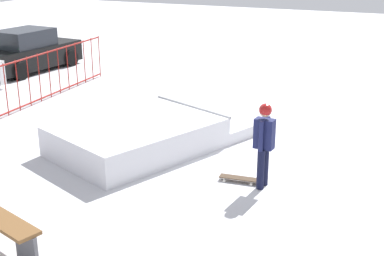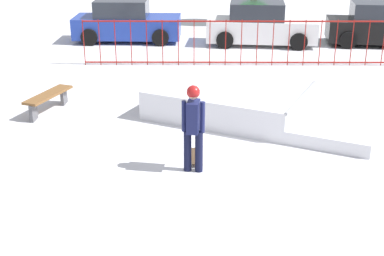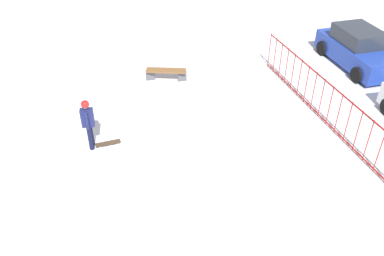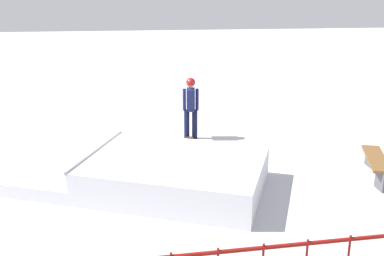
{
  "view_description": "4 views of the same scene",
  "coord_description": "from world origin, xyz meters",
  "px_view_note": "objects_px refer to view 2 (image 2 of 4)",
  "views": [
    {
      "loc": [
        -10.68,
        -4.55,
        4.54
      ],
      "look_at": [
        -0.99,
        -0.16,
        0.9
      ],
      "focal_mm": 49.6,
      "sensor_mm": 36.0,
      "label": 1
    },
    {
      "loc": [
        -0.71,
        -11.13,
        4.6
      ],
      "look_at": [
        -1.31,
        -2.12,
        1.0
      ],
      "focal_mm": 49.93,
      "sensor_mm": 36.0,
      "label": 2
    },
    {
      "loc": [
        9.48,
        -1.09,
        8.02
      ],
      "look_at": [
        -0.77,
        1.31,
        0.6
      ],
      "focal_mm": 38.16,
      "sensor_mm": 36.0,
      "label": 3
    },
    {
      "loc": [
        -0.01,
        10.39,
        4.28
      ],
      "look_at": [
        -1.15,
        -0.01,
        0.9
      ],
      "focal_mm": 43.61,
      "sensor_mm": 36.0,
      "label": 4
    }
  ],
  "objects_px": {
    "park_bench": "(49,98)",
    "parked_car_white": "(260,25)",
    "parked_car_black": "(382,26)",
    "skater": "(193,122)",
    "skate_ramp": "(247,104)",
    "parked_car_blue": "(126,22)",
    "skateboard": "(196,156)"
  },
  "relations": [
    {
      "from": "park_bench",
      "to": "parked_car_white",
      "type": "xyz_separation_m",
      "value": [
        5.66,
        8.0,
        0.37
      ]
    },
    {
      "from": "parked_car_white",
      "to": "parked_car_black",
      "type": "relative_size",
      "value": 0.99
    },
    {
      "from": "skater",
      "to": "parked_car_blue",
      "type": "height_order",
      "value": "skater"
    },
    {
      "from": "skateboard",
      "to": "parked_car_black",
      "type": "relative_size",
      "value": 0.19
    },
    {
      "from": "parked_car_blue",
      "to": "parked_car_white",
      "type": "relative_size",
      "value": 1.0
    },
    {
      "from": "skater",
      "to": "parked_car_white",
      "type": "relative_size",
      "value": 0.41
    },
    {
      "from": "park_bench",
      "to": "parked_car_white",
      "type": "bearing_deg",
      "value": 54.73
    },
    {
      "from": "skate_ramp",
      "to": "park_bench",
      "type": "height_order",
      "value": "skate_ramp"
    },
    {
      "from": "parked_car_blue",
      "to": "parked_car_black",
      "type": "relative_size",
      "value": 0.99
    },
    {
      "from": "skater",
      "to": "skateboard",
      "type": "bearing_deg",
      "value": 1.72
    },
    {
      "from": "parked_car_blue",
      "to": "parked_car_white",
      "type": "height_order",
      "value": "same"
    },
    {
      "from": "parked_car_white",
      "to": "parked_car_black",
      "type": "xyz_separation_m",
      "value": [
        4.58,
        0.23,
        0.0
      ]
    },
    {
      "from": "parked_car_blue",
      "to": "parked_car_white",
      "type": "distance_m",
      "value": 5.2
    },
    {
      "from": "parked_car_blue",
      "to": "parked_car_white",
      "type": "xyz_separation_m",
      "value": [
        5.2,
        -0.25,
        0.0
      ]
    },
    {
      "from": "skate_ramp",
      "to": "parked_car_black",
      "type": "distance_m",
      "value": 9.8
    },
    {
      "from": "parked_car_white",
      "to": "parked_car_black",
      "type": "height_order",
      "value": "same"
    },
    {
      "from": "skater",
      "to": "parked_car_white",
      "type": "bearing_deg",
      "value": -4.7
    },
    {
      "from": "skate_ramp",
      "to": "skater",
      "type": "height_order",
      "value": "skater"
    },
    {
      "from": "parked_car_blue",
      "to": "skateboard",
      "type": "bearing_deg",
      "value": -74.96
    },
    {
      "from": "parked_car_white",
      "to": "parked_car_black",
      "type": "bearing_deg",
      "value": 4.87
    },
    {
      "from": "park_bench",
      "to": "parked_car_white",
      "type": "height_order",
      "value": "parked_car_white"
    },
    {
      "from": "skater",
      "to": "parked_car_white",
      "type": "distance_m",
      "value": 11.25
    },
    {
      "from": "skateboard",
      "to": "park_bench",
      "type": "xyz_separation_m",
      "value": [
        -3.85,
        2.6,
        0.28
      ]
    },
    {
      "from": "skate_ramp",
      "to": "skateboard",
      "type": "distance_m",
      "value": 2.81
    },
    {
      "from": "park_bench",
      "to": "parked_car_white",
      "type": "distance_m",
      "value": 9.81
    },
    {
      "from": "park_bench",
      "to": "skateboard",
      "type": "bearing_deg",
      "value": -33.97
    },
    {
      "from": "parked_car_black",
      "to": "skateboard",
      "type": "bearing_deg",
      "value": -116.09
    },
    {
      "from": "skateboard",
      "to": "parked_car_blue",
      "type": "height_order",
      "value": "parked_car_blue"
    },
    {
      "from": "skate_ramp",
      "to": "parked_car_blue",
      "type": "relative_size",
      "value": 1.44
    },
    {
      "from": "skater",
      "to": "parked_car_black",
      "type": "bearing_deg",
      "value": -24.84
    },
    {
      "from": "parked_car_white",
      "to": "skater",
      "type": "bearing_deg",
      "value": -97.33
    },
    {
      "from": "skate_ramp",
      "to": "skateboard",
      "type": "bearing_deg",
      "value": -91.38
    }
  ]
}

